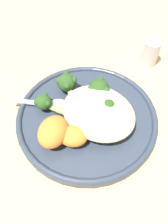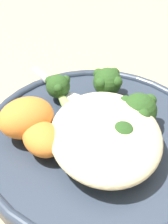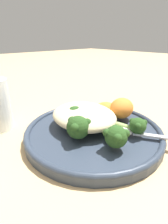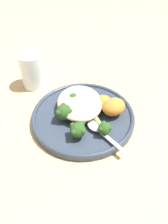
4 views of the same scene
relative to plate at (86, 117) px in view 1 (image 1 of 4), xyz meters
The scene contains 11 objects.
ground_plane 0.02m from the plate, behind, with size 4.00×4.00×0.00m, color tan.
plate is the anchor object (origin of this frame).
quinoa_mound 0.04m from the plate, 162.28° to the right, with size 0.14×0.12×0.04m, color beige.
broccoli_stalk_0 0.04m from the plate, 149.36° to the right, with size 0.06×0.07×0.04m.
broccoli_stalk_1 0.05m from the plate, 79.35° to the right, with size 0.05×0.11×0.04m.
broccoli_stalk_2 0.07m from the plate, 16.27° to the right, with size 0.12×0.07×0.04m.
broccoli_stalk_3 0.07m from the plate, 32.18° to the left, with size 0.12×0.06×0.03m.
sweet_potato_chunk_0 0.08m from the plate, 83.08° to the left, with size 0.06×0.05×0.04m, color orange.
sweet_potato_chunk_1 0.07m from the plate, 108.27° to the left, with size 0.05×0.04×0.03m, color orange.
spoon 0.07m from the plate, 23.07° to the left, with size 0.12×0.08×0.01m.
salt_shaker 0.23m from the plate, 91.51° to the right, with size 0.04×0.04×0.08m.
Camera 1 is at (-0.14, 0.19, 0.36)m, focal length 35.00 mm.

